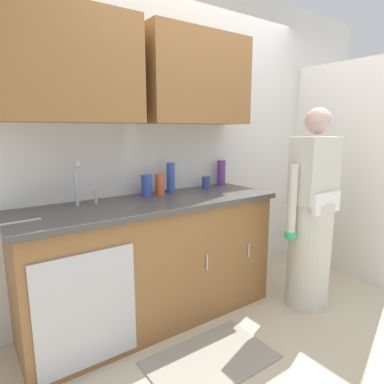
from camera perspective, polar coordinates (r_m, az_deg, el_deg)
name	(u,v)px	position (r m, az deg, el deg)	size (l,w,h in m)	color
ground_plane	(269,337)	(2.62, 13.32, -23.32)	(9.00, 9.00, 0.00)	beige
kitchen_wall_with_uppers	(176,127)	(2.83, -2.76, 11.23)	(4.80, 0.44, 2.70)	silver
closet_door_panel	(342,170)	(3.62, 24.65, 3.42)	(1.10, 0.04, 2.10)	silver
counter_cabinet	(153,264)	(2.57, -6.88, -12.25)	(1.90, 0.62, 0.90)	brown
countertop	(151,203)	(2.43, -7.09, -1.98)	(1.96, 0.66, 0.04)	#474442
sink	(90,211)	(2.27, -17.30, -3.21)	(0.50, 0.36, 0.35)	#B7BABF
person_at_sink	(311,225)	(2.83, 19.98, -5.46)	(0.55, 0.34, 1.62)	white
floor_mat	(211,360)	(2.36, 3.31, -27.13)	(0.80, 0.50, 0.01)	gray
bottle_soap	(147,186)	(2.57, -7.91, 1.10)	(0.08, 0.08, 0.17)	#334CB2
bottle_cleaner_spray	(160,185)	(2.62, -5.64, 1.30)	(0.07, 0.07, 0.17)	#E05933
bottle_water_short	(221,173)	(3.08, 5.11, 3.35)	(0.08, 0.08, 0.23)	#66388C
bottle_water_tall	(171,178)	(2.69, -3.73, 2.45)	(0.07, 0.07, 0.25)	#334CB2
cup_by_sink	(206,182)	(2.91, 2.47, 1.67)	(0.08, 0.08, 0.10)	#33478C
knife_on_counter	(19,222)	(2.10, -27.94, -4.64)	(0.24, 0.02, 0.01)	silver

